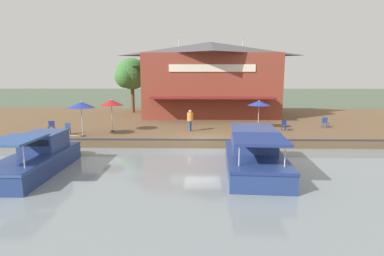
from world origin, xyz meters
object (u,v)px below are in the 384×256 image
at_px(cafe_chair_back_row_seat, 325,122).
at_px(tree_behind_restaurant, 252,80).
at_px(cafe_chair_beside_entrance, 285,125).
at_px(tree_upstream_bank, 130,75).
at_px(patio_umbrella_back_row, 81,105).
at_px(cafe_chair_facing_river, 260,131).
at_px(waterfront_restaurant, 210,79).
at_px(motorboat_fourth_along, 253,153).
at_px(person_mid_patio, 190,118).
at_px(patio_umbrella_near_quay_edge, 111,103).
at_px(cafe_chair_mid_patio, 67,128).
at_px(cafe_chair_far_corner_seat, 51,126).
at_px(motorboat_second_along, 42,156).
at_px(patio_umbrella_by_entrance, 259,103).

height_order(cafe_chair_back_row_seat, tree_behind_restaurant, tree_behind_restaurant).
height_order(cafe_chair_beside_entrance, tree_upstream_bank, tree_upstream_bank).
relative_size(patio_umbrella_back_row, cafe_chair_beside_entrance, 2.98).
relative_size(cafe_chair_facing_river, tree_behind_restaurant, 0.15).
distance_m(waterfront_restaurant, patio_umbrella_back_row, 15.90).
height_order(patio_umbrella_back_row, motorboat_fourth_along, patio_umbrella_back_row).
distance_m(waterfront_restaurant, motorboat_fourth_along, 18.66).
relative_size(waterfront_restaurant, tree_upstream_bank, 2.25).
xyz_separation_m(person_mid_patio, motorboat_fourth_along, (7.98, 3.54, -0.78)).
bearing_deg(cafe_chair_facing_river, cafe_chair_back_row_seat, 123.85).
bearing_deg(cafe_chair_beside_entrance, patio_umbrella_back_row, -80.11).
bearing_deg(waterfront_restaurant, cafe_chair_back_row_seat, 48.82).
bearing_deg(patio_umbrella_back_row, tree_behind_restaurant, 139.30).
xyz_separation_m(waterfront_restaurant, cafe_chair_beside_entrance, (9.80, 5.62, -3.59)).
distance_m(patio_umbrella_near_quay_edge, cafe_chair_mid_patio, 3.79).
bearing_deg(cafe_chair_back_row_seat, cafe_chair_beside_entrance, -68.41).
relative_size(patio_umbrella_near_quay_edge, cafe_chair_far_corner_seat, 2.99).
bearing_deg(motorboat_second_along, cafe_chair_far_corner_seat, -157.09).
height_order(cafe_chair_beside_entrance, tree_behind_restaurant, tree_behind_restaurant).
distance_m(person_mid_patio, motorboat_second_along, 11.33).
height_order(patio_umbrella_by_entrance, person_mid_patio, patio_umbrella_by_entrance).
xyz_separation_m(patio_umbrella_near_quay_edge, cafe_chair_back_row_seat, (-2.20, 17.56, -1.79)).
bearing_deg(cafe_chair_far_corner_seat, patio_umbrella_by_entrance, 96.09).
height_order(motorboat_fourth_along, tree_behind_restaurant, tree_behind_restaurant).
xyz_separation_m(motorboat_second_along, tree_behind_restaurant, (-24.01, 15.09, 3.66)).
bearing_deg(tree_behind_restaurant, cafe_chair_beside_entrance, -0.01).
distance_m(person_mid_patio, tree_upstream_bank, 15.12).
relative_size(cafe_chair_mid_patio, motorboat_second_along, 0.12).
bearing_deg(motorboat_fourth_along, tree_upstream_bank, -152.01).
xyz_separation_m(patio_umbrella_back_row, patio_umbrella_near_quay_edge, (-2.00, 1.61, -0.00)).
height_order(cafe_chair_beside_entrance, motorboat_fourth_along, motorboat_fourth_along).
bearing_deg(person_mid_patio, tree_upstream_bank, -149.60).
distance_m(waterfront_restaurant, motorboat_second_along, 21.29).
bearing_deg(patio_umbrella_by_entrance, tree_upstream_bank, -131.33).
xyz_separation_m(waterfront_restaurant, cafe_chair_far_corner_seat, (10.77, -12.81, -3.59)).
relative_size(patio_umbrella_by_entrance, cafe_chair_back_row_seat, 2.78).
height_order(cafe_chair_far_corner_seat, tree_upstream_bank, tree_upstream_bank).
relative_size(cafe_chair_beside_entrance, cafe_chair_facing_river, 1.00).
bearing_deg(person_mid_patio, cafe_chair_far_corner_seat, -87.11).
xyz_separation_m(cafe_chair_far_corner_seat, cafe_chair_facing_river, (1.80, 15.88, 0.00)).
height_order(cafe_chair_far_corner_seat, tree_behind_restaurant, tree_behind_restaurant).
relative_size(patio_umbrella_by_entrance, cafe_chair_far_corner_seat, 2.78).
relative_size(cafe_chair_far_corner_seat, motorboat_fourth_along, 0.11).
relative_size(patio_umbrella_back_row, person_mid_patio, 1.50).
bearing_deg(motorboat_fourth_along, cafe_chair_mid_patio, -116.56).
bearing_deg(motorboat_second_along, cafe_chair_facing_river, 115.94).
bearing_deg(person_mid_patio, patio_umbrella_near_quay_edge, -87.62).
height_order(waterfront_restaurant, tree_behind_restaurant, waterfront_restaurant).
height_order(patio_umbrella_back_row, cafe_chair_facing_river, patio_umbrella_back_row).
distance_m(patio_umbrella_back_row, cafe_chair_far_corner_seat, 3.98).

